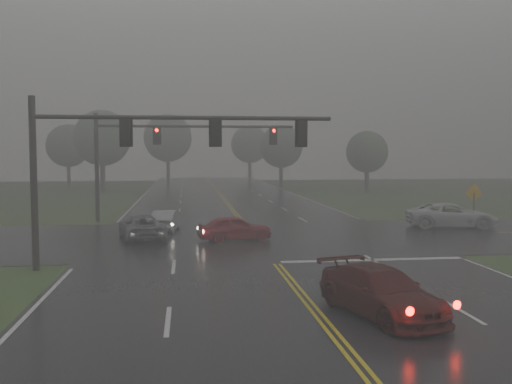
{
  "coord_description": "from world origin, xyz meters",
  "views": [
    {
      "loc": [
        -3.95,
        -10.49,
        4.94
      ],
      "look_at": [
        -0.67,
        16.0,
        3.07
      ],
      "focal_mm": 40.0,
      "sensor_mm": 36.0,
      "label": 1
    }
  ],
  "objects": [
    {
      "name": "main_road",
      "position": [
        0.0,
        20.0,
        0.0
      ],
      "size": [
        18.0,
        160.0,
        0.02
      ],
      "primitive_type": "cube",
      "color": "black",
      "rests_on": "ground"
    },
    {
      "name": "cross_street",
      "position": [
        0.0,
        22.0,
        0.0
      ],
      "size": [
        120.0,
        14.0,
        0.02
      ],
      "primitive_type": "cube",
      "color": "black",
      "rests_on": "ground"
    },
    {
      "name": "stop_bar",
      "position": [
        4.5,
        14.4,
        0.0
      ],
      "size": [
        8.5,
        0.5,
        0.01
      ],
      "primitive_type": "cube",
      "color": "silver",
      "rests_on": "ground"
    },
    {
      "name": "sedan_maroon",
      "position": [
        1.87,
        5.83,
        0.0
      ],
      "size": [
        3.31,
        5.32,
        1.44
      ],
      "primitive_type": "imported",
      "rotation": [
        0.0,
        0.0,
        0.28
      ],
      "color": "#400E0B",
      "rests_on": "ground"
    },
    {
      "name": "sedan_red",
      "position": [
        -1.26,
        20.95,
        0.0
      ],
      "size": [
        4.33,
        2.36,
        1.4
      ],
      "primitive_type": "imported",
      "rotation": [
        0.0,
        0.0,
        1.75
      ],
      "color": "maroon",
      "rests_on": "ground"
    },
    {
      "name": "sedan_silver",
      "position": [
        -5.2,
        25.39,
        0.0
      ],
      "size": [
        1.95,
        4.15,
        1.31
      ],
      "primitive_type": "imported",
      "rotation": [
        0.0,
        0.0,
        3.0
      ],
      "color": "#989A9F",
      "rests_on": "ground"
    },
    {
      "name": "car_grey",
      "position": [
        -6.44,
        22.12,
        0.0
      ],
      "size": [
        3.19,
        5.29,
        1.37
      ],
      "primitive_type": "imported",
      "rotation": [
        0.0,
        0.0,
        3.34
      ],
      "color": "#55585D",
      "rests_on": "ground"
    },
    {
      "name": "pickup_white",
      "position": [
        13.3,
        24.67,
        0.0
      ],
      "size": [
        6.1,
        3.54,
        1.6
      ],
      "primitive_type": "imported",
      "rotation": [
        0.0,
        0.0,
        1.41
      ],
      "color": "silver",
      "rests_on": "ground"
    },
    {
      "name": "signal_gantry_near",
      "position": [
        -6.32,
        14.01,
        5.09
      ],
      "size": [
        12.7,
        0.32,
        7.26
      ],
      "color": "black",
      "rests_on": "ground"
    },
    {
      "name": "signal_gantry_far",
      "position": [
        -5.78,
        30.94,
        5.43
      ],
      "size": [
        14.23,
        0.39,
        7.7
      ],
      "color": "black",
      "rests_on": "ground"
    },
    {
      "name": "sign_diamond_east",
      "position": [
        14.82,
        24.72,
        1.96
      ],
      "size": [
        1.21,
        0.1,
        2.9
      ],
      "rotation": [
        0.0,
        0.0,
        0.01
      ],
      "color": "black",
      "rests_on": "ground"
    },
    {
      "name": "tree_nw_a",
      "position": [
        -14.13,
        61.61,
        6.67
      ],
      "size": [
        6.91,
        6.91,
        10.15
      ],
      "color": "#312620",
      "rests_on": "ground"
    },
    {
      "name": "tree_ne_a",
      "position": [
        9.16,
        67.4,
        5.72
      ],
      "size": [
        5.92,
        5.92,
        8.7
      ],
      "color": "#312620",
      "rests_on": "ground"
    },
    {
      "name": "tree_n_mid",
      "position": [
        -6.65,
        78.76,
        7.13
      ],
      "size": [
        7.38,
        7.38,
        10.84
      ],
      "color": "#312620",
      "rests_on": "ground"
    },
    {
      "name": "tree_e_near",
      "position": [
        18.28,
        57.64,
        4.96
      ],
      "size": [
        5.15,
        5.15,
        7.56
      ],
      "color": "#312620",
      "rests_on": "ground"
    },
    {
      "name": "tree_nw_b",
      "position": [
        -20.38,
        72.57,
        5.83
      ],
      "size": [
        6.03,
        6.03,
        8.86
      ],
      "color": "#312620",
      "rests_on": "ground"
    },
    {
      "name": "tree_n_far",
      "position": [
        7.14,
        88.12,
        6.28
      ],
      "size": [
        6.5,
        6.5,
        9.55
      ],
      "color": "#312620",
      "rests_on": "ground"
    }
  ]
}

